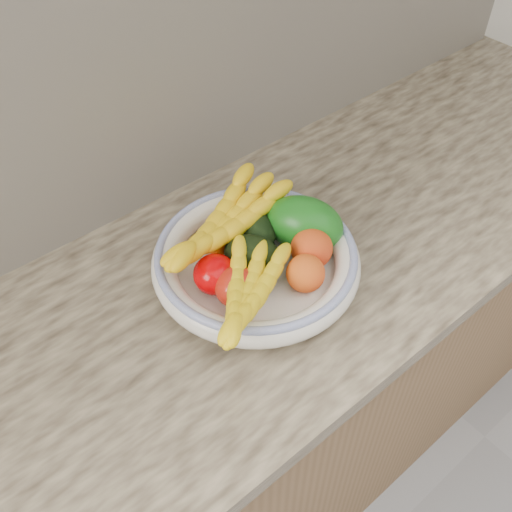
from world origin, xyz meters
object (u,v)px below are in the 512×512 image
at_px(banana_bunch_front, 247,296).
at_px(banana_bunch_back, 224,228).
at_px(fruit_bowl, 256,260).
at_px(green_mango, 304,224).

bearing_deg(banana_bunch_front, banana_bunch_back, 29.17).
bearing_deg(banana_bunch_back, banana_bunch_front, -129.36).
bearing_deg(banana_bunch_back, fruit_bowl, -92.12).
relative_size(green_mango, banana_bunch_front, 0.57).
distance_m(fruit_bowl, green_mango, 0.12).
height_order(green_mango, banana_bunch_back, green_mango).
height_order(fruit_bowl, banana_bunch_front, banana_bunch_front).
bearing_deg(fruit_bowl, green_mango, -2.65).
xyz_separation_m(green_mango, banana_bunch_back, (-0.13, 0.08, 0.01)).
relative_size(fruit_bowl, green_mango, 2.53).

